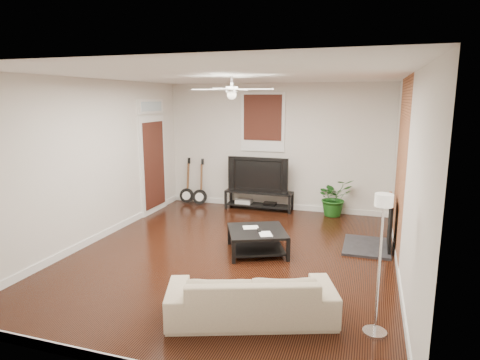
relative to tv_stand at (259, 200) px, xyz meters
name	(u,v)px	position (x,y,z in m)	size (l,w,h in m)	color
room	(232,169)	(0.32, -2.78, 1.19)	(5.01, 6.01, 2.81)	black
brick_accent	(401,167)	(2.81, -1.78, 1.19)	(0.02, 2.20, 2.80)	#985431
fireplace	(378,222)	(2.52, -1.78, 0.25)	(0.80, 1.10, 0.92)	black
window_back	(263,122)	(0.02, 0.19, 1.74)	(1.00, 0.06, 1.30)	#3A170F
door_left	(153,156)	(-2.14, -0.88, 1.04)	(0.08, 1.00, 2.50)	white
tv_stand	(259,200)	(0.00, 0.00, 0.00)	(1.52, 0.40, 0.42)	black
tv	(259,174)	(0.00, 0.02, 0.60)	(1.36, 0.18, 0.78)	black
coffee_table	(257,241)	(0.67, -2.55, -0.02)	(0.90, 0.90, 0.38)	black
sofa	(251,295)	(1.15, -4.53, 0.06)	(1.89, 0.74, 0.55)	tan
floor_lamp	(379,266)	(2.50, -4.43, 0.56)	(0.25, 0.25, 1.54)	silver
potted_plant	(334,197)	(1.66, 0.01, 0.19)	(0.73, 0.63, 0.81)	#1B5719
guitar_left	(186,181)	(-1.77, -0.03, 0.34)	(0.34, 0.24, 1.10)	black
guitar_right	(200,182)	(-1.42, -0.06, 0.34)	(0.34, 0.24, 1.10)	black
ceiling_fan	(232,89)	(0.32, -2.78, 2.39)	(1.24, 1.24, 0.32)	white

